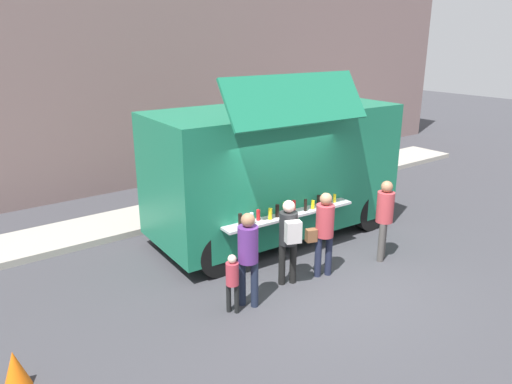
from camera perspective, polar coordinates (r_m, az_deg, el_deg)
name	(u,v)px	position (r m, az deg, el deg)	size (l,w,h in m)	color
ground_plane	(323,281)	(9.39, 7.90, -10.41)	(60.00, 60.00, 0.00)	#38383D
curb_strip	(65,236)	(11.89, -21.59, -4.88)	(28.00, 1.60, 0.15)	#9E998E
building_behind	(43,51)	(15.08, -23.83, 15.00)	(32.00, 2.40, 8.05)	gray
food_truck_main	(275,168)	(10.83, 2.22, 2.85)	(5.65, 3.12, 3.77)	#1A7250
traffic_cone_orange	(15,370)	(7.45, -26.56, -18.25)	(0.36, 0.36, 0.55)	orange
trash_bin	(328,167)	(15.43, 8.53, 2.95)	(0.60, 0.60, 0.96)	#306037
customer_front_ordering	(324,228)	(9.19, 8.02, -4.19)	(0.55, 0.36, 1.68)	#1D2239
customer_mid_with_backpack	(289,234)	(8.80, 3.91, -5.02)	(0.42, 0.54, 1.65)	black
customer_rear_waiting	(248,252)	(8.10, -0.95, -7.06)	(0.35, 0.35, 1.70)	#1C2539
customer_extra_browsing	(385,213)	(10.11, 14.95, -2.45)	(0.35, 0.35, 1.70)	#4C4846
child_near_queue	(232,278)	(8.09, -2.81, -10.15)	(0.22, 0.22, 1.06)	black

